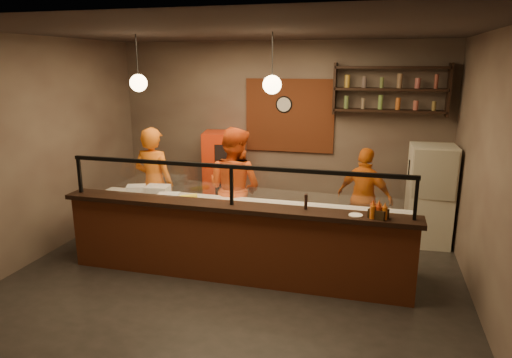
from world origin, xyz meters
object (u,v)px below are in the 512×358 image
(cook_right, at_px, (365,198))
(condiment_caddy, at_px, (378,213))
(wall_clock, at_px, (284,104))
(red_cooler, at_px, (224,175))
(cook_left, at_px, (154,184))
(fridge, at_px, (430,195))
(cook_mid, at_px, (234,188))
(pizza_dough, at_px, (300,210))
(pepper_mill, at_px, (306,202))

(cook_right, bearing_deg, condiment_caddy, 120.57)
(wall_clock, xyz_separation_m, red_cooler, (-1.06, -0.31, -1.30))
(condiment_caddy, bearing_deg, cook_right, 96.56)
(condiment_caddy, bearing_deg, cook_left, 161.65)
(cook_right, distance_m, fridge, 1.04)
(cook_mid, relative_size, red_cooler, 1.18)
(fridge, relative_size, red_cooler, 0.99)
(wall_clock, relative_size, cook_mid, 0.16)
(pizza_dough, bearing_deg, cook_right, 57.09)
(red_cooler, relative_size, pepper_mill, 8.53)
(cook_left, distance_m, pepper_mill, 2.83)
(red_cooler, height_order, condiment_caddy, red_cooler)
(fridge, bearing_deg, cook_right, -163.80)
(fridge, distance_m, pizza_dough, 2.39)
(red_cooler, bearing_deg, pizza_dough, -59.92)
(cook_left, bearing_deg, pepper_mill, 163.72)
(cook_right, distance_m, pizza_dough, 1.49)
(wall_clock, relative_size, pizza_dough, 0.66)
(condiment_caddy, bearing_deg, fridge, 69.39)
(red_cooler, bearing_deg, fridge, -18.13)
(cook_mid, distance_m, pepper_mill, 1.69)
(fridge, relative_size, pepper_mill, 8.48)
(pizza_dough, bearing_deg, cook_mid, 149.15)
(cook_mid, bearing_deg, pizza_dough, 167.56)
(wall_clock, relative_size, cook_left, 0.16)
(red_cooler, height_order, pizza_dough, red_cooler)
(cook_mid, xyz_separation_m, condiment_caddy, (2.15, -1.19, 0.17))
(fridge, distance_m, red_cooler, 3.58)
(cook_mid, bearing_deg, pepper_mill, 158.09)
(cook_mid, height_order, pepper_mill, cook_mid)
(fridge, distance_m, condiment_caddy, 2.25)
(cook_mid, xyz_separation_m, pizza_dough, (1.14, -0.68, -0.04))
(red_cooler, xyz_separation_m, condiment_caddy, (2.77, -2.49, 0.31))
(wall_clock, relative_size, condiment_caddy, 1.49)
(wall_clock, relative_size, pepper_mill, 1.59)
(cook_right, bearing_deg, pepper_mill, 91.80)
(wall_clock, bearing_deg, cook_right, -34.82)
(cook_left, xyz_separation_m, cook_mid, (1.34, 0.03, 0.02))
(cook_right, bearing_deg, fridge, -137.21)
(wall_clock, distance_m, pizza_dough, 2.68)
(fridge, bearing_deg, red_cooler, 170.87)
(pizza_dough, relative_size, pepper_mill, 2.41)
(cook_left, xyz_separation_m, condiment_caddy, (3.49, -1.16, 0.19))
(pizza_dough, height_order, condiment_caddy, condiment_caddy)
(wall_clock, distance_m, cook_mid, 2.03)
(cook_left, bearing_deg, fridge, -162.17)
(cook_mid, xyz_separation_m, red_cooler, (-0.63, 1.31, -0.14))
(condiment_caddy, xyz_separation_m, pepper_mill, (-0.87, 0.11, 0.04))
(wall_clock, bearing_deg, red_cooler, -163.68)
(wall_clock, xyz_separation_m, condiment_caddy, (1.72, -2.80, -0.98))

